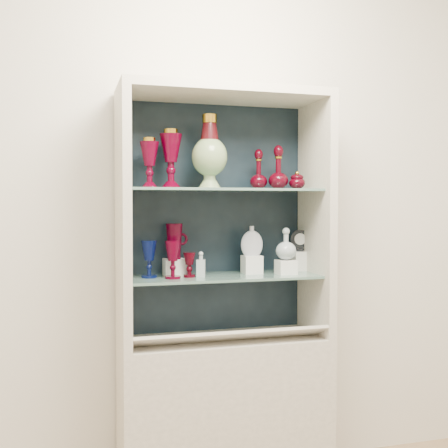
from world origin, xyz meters
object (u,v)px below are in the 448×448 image
object	(u,v)px
pedestal_lamp_left	(149,163)
enamel_urn	(210,152)
ruby_goblet_tall	(173,260)
ruby_pitcher	(174,241)
clear_round_decanter	(286,245)
lidded_bowl	(297,180)
cobalt_goblet	(149,259)
flat_flask	(252,240)
pedestal_lamp_right	(171,159)
ruby_decanter_b	(278,166)
cameo_medallion	(300,240)
ruby_decanter_a	(259,167)
ruby_goblet_small	(189,265)
clear_square_bottle	(201,264)

from	to	relation	value
pedestal_lamp_left	enamel_urn	size ratio (longest dim) A/B	0.67
enamel_urn	ruby_goblet_tall	xyz separation A→B (m)	(-0.18, -0.02, -0.51)
ruby_pitcher	clear_round_decanter	size ratio (longest dim) A/B	1.13
lidded_bowl	pedestal_lamp_left	bearing A→B (deg)	178.72
cobalt_goblet	flat_flask	world-z (taller)	flat_flask
pedestal_lamp_right	flat_flask	bearing A→B (deg)	1.92
ruby_decanter_b	ruby_goblet_tall	bearing A→B (deg)	-174.46
pedestal_lamp_left	enamel_urn	bearing A→B (deg)	-7.05
ruby_goblet_tall	cameo_medallion	distance (m)	0.71
enamel_urn	ruby_goblet_tall	size ratio (longest dim) A/B	1.98
ruby_decanter_a	cobalt_goblet	size ratio (longest dim) A/B	1.27
cobalt_goblet	flat_flask	bearing A→B (deg)	1.77
pedestal_lamp_right	flat_flask	world-z (taller)	pedestal_lamp_right
pedestal_lamp_right	ruby_goblet_small	distance (m)	0.51
pedestal_lamp_right	enamel_urn	world-z (taller)	enamel_urn
cameo_medallion	cobalt_goblet	bearing A→B (deg)	-163.41
ruby_decanter_b	cobalt_goblet	bearing A→B (deg)	179.17
ruby_goblet_small	flat_flask	distance (m)	0.35
ruby_goblet_tall	clear_square_bottle	size ratio (longest dim) A/B	1.46
cobalt_goblet	ruby_goblet_small	distance (m)	0.19
ruby_decanter_b	lidded_bowl	xyz separation A→B (m)	(0.09, -0.01, -0.07)
pedestal_lamp_right	ruby_goblet_tall	distance (m)	0.48
ruby_pitcher	clear_round_decanter	bearing A→B (deg)	-22.41
ruby_goblet_tall	ruby_goblet_small	distance (m)	0.09
pedestal_lamp_right	ruby_pitcher	xyz separation A→B (m)	(0.02, 0.05, -0.39)
ruby_pitcher	ruby_goblet_tall	bearing A→B (deg)	-115.88
lidded_bowl	cameo_medallion	world-z (taller)	lidded_bowl
flat_flask	cameo_medallion	distance (m)	0.29
ruby_goblet_tall	flat_flask	xyz separation A→B (m)	(0.41, 0.08, 0.08)
ruby_decanter_b	ruby_goblet_small	xyz separation A→B (m)	(-0.46, -0.02, -0.48)
flat_flask	ruby_decanter_b	bearing A→B (deg)	1.97
enamel_urn	ruby_pitcher	xyz separation A→B (m)	(-0.15, 0.09, -0.43)
enamel_urn	ruby_decanter_a	distance (m)	0.28
pedestal_lamp_right	flat_flask	xyz separation A→B (m)	(0.41, 0.01, -0.39)
ruby_decanter_b	cobalt_goblet	distance (m)	0.78
ruby_goblet_tall	cameo_medallion	world-z (taller)	cameo_medallion
pedestal_lamp_right	cobalt_goblet	distance (m)	0.48
clear_square_bottle	cobalt_goblet	bearing A→B (deg)	171.59
ruby_decanter_b	ruby_goblet_small	bearing A→B (deg)	-177.14
lidded_bowl	flat_flask	world-z (taller)	lidded_bowl
cobalt_goblet	clear_round_decanter	distance (m)	0.67
clear_square_bottle	ruby_decanter_a	bearing A→B (deg)	10.71
cobalt_goblet	clear_round_decanter	world-z (taller)	clear_round_decanter
clear_square_bottle	pedestal_lamp_left	bearing A→B (deg)	173.21
ruby_pitcher	clear_round_decanter	xyz separation A→B (m)	(0.54, -0.10, -0.02)
ruby_decanter_a	cameo_medallion	distance (m)	0.45
pedestal_lamp_right	ruby_goblet_small	size ratio (longest dim) A/B	2.37
pedestal_lamp_right	lidded_bowl	distance (m)	0.64
ruby_decanter_b	cameo_medallion	xyz separation A→B (m)	(0.15, 0.08, -0.38)
enamel_urn	clear_square_bottle	size ratio (longest dim) A/B	2.88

